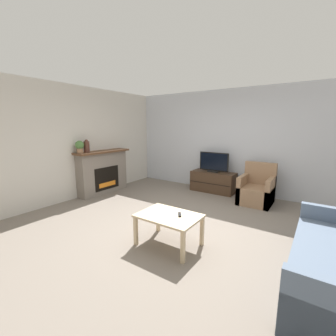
{
  "coord_description": "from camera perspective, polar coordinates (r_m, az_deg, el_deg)",
  "views": [
    {
      "loc": [
        2.01,
        -3.26,
        1.76
      ],
      "look_at": [
        -0.73,
        0.72,
        0.85
      ],
      "focal_mm": 24.0,
      "sensor_mm": 36.0,
      "label": 1
    }
  ],
  "objects": [
    {
      "name": "fireplace",
      "position": [
        6.18,
        -16.21,
        -0.82
      ],
      "size": [
        0.43,
        1.52,
        1.12
      ],
      "color": "slate",
      "rests_on": "ground"
    },
    {
      "name": "wall_left",
      "position": [
        5.9,
        -21.98,
        5.93
      ],
      "size": [
        0.06,
        12.0,
        2.7
      ],
      "color": "beige",
      "rests_on": "ground"
    },
    {
      "name": "potted_plant",
      "position": [
        5.68,
        -21.52,
        5.16
      ],
      "size": [
        0.2,
        0.2,
        0.29
      ],
      "color": "#936B4C",
      "rests_on": "fireplace"
    },
    {
      "name": "wall_back",
      "position": [
        6.21,
        15.68,
        6.51
      ],
      "size": [
        12.0,
        0.06,
        2.7
      ],
      "color": "silver",
      "rests_on": "ground"
    },
    {
      "name": "coffee_table",
      "position": [
        3.39,
        0.22,
        -12.81
      ],
      "size": [
        0.9,
        0.64,
        0.48
      ],
      "color": "#CCB289",
      "rests_on": "ground"
    },
    {
      "name": "ground_plane",
      "position": [
        4.21,
        2.67,
        -14.04
      ],
      "size": [
        24.0,
        24.0,
        0.0
      ],
      "primitive_type": "plane",
      "color": "slate"
    },
    {
      "name": "armchair",
      "position": [
        5.57,
        21.56,
        -5.33
      ],
      "size": [
        0.7,
        0.76,
        0.92
      ],
      "color": "#937051",
      "rests_on": "ground"
    },
    {
      "name": "mantel_vase_left",
      "position": [
        5.79,
        -19.96,
        5.19
      ],
      "size": [
        0.13,
        0.13,
        0.31
      ],
      "color": "#512D23",
      "rests_on": "fireplace"
    },
    {
      "name": "tv_stand",
      "position": [
        6.2,
        11.37,
        -3.43
      ],
      "size": [
        1.16,
        0.49,
        0.54
      ],
      "color": "#422D1E",
      "rests_on": "ground"
    },
    {
      "name": "remote",
      "position": [
        3.35,
        2.99,
        -11.72
      ],
      "size": [
        0.12,
        0.15,
        0.02
      ],
      "rotation": [
        0.0,
        0.0,
        0.59
      ],
      "color": "black",
      "rests_on": "coffee_table"
    },
    {
      "name": "tv",
      "position": [
        6.09,
        11.54,
        1.26
      ],
      "size": [
        0.81,
        0.18,
        0.53
      ],
      "color": "black",
      "rests_on": "tv_stand"
    }
  ]
}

